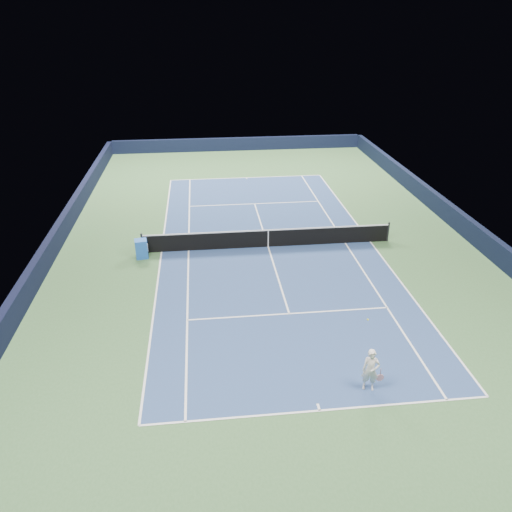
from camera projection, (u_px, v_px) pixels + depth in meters
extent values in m
plane|color=#365C32|center=(268.00, 247.00, 25.94)|extent=(40.00, 40.00, 0.00)
cube|color=black|center=(238.00, 144.00, 43.34)|extent=(22.00, 0.35, 1.10)
cube|color=black|center=(468.00, 228.00, 26.79)|extent=(0.35, 40.00, 1.10)
cube|color=black|center=(51.00, 247.00, 24.61)|extent=(0.35, 40.00, 1.10)
cube|color=navy|center=(268.00, 247.00, 25.94)|extent=(10.97, 23.77, 0.01)
cube|color=white|center=(246.00, 178.00, 36.51)|extent=(10.97, 0.08, 0.00)
cube|color=white|center=(320.00, 411.00, 15.37)|extent=(10.97, 0.08, 0.00)
cube|color=white|center=(370.00, 242.00, 26.49)|extent=(0.08, 23.77, 0.00)
cube|color=white|center=(162.00, 252.00, 25.39)|extent=(0.08, 23.77, 0.00)
cube|color=white|center=(345.00, 243.00, 26.35)|extent=(0.08, 23.77, 0.00)
cube|color=white|center=(189.00, 250.00, 25.53)|extent=(0.08, 23.77, 0.00)
cube|color=white|center=(255.00, 204.00, 31.63)|extent=(8.23, 0.08, 0.00)
cube|color=white|center=(289.00, 314.00, 20.25)|extent=(8.23, 0.08, 0.00)
cube|color=white|center=(268.00, 247.00, 25.94)|extent=(0.08, 12.80, 0.00)
cube|color=white|center=(247.00, 178.00, 36.38)|extent=(0.08, 0.30, 0.00)
cube|color=white|center=(319.00, 407.00, 15.50)|extent=(0.08, 0.30, 0.00)
cylinder|color=black|center=(142.00, 243.00, 25.06)|extent=(0.10, 0.10, 1.07)
cylinder|color=black|center=(388.00, 232.00, 26.35)|extent=(0.10, 0.10, 1.07)
cube|color=black|center=(268.00, 239.00, 25.74)|extent=(12.80, 0.03, 0.91)
cube|color=white|center=(268.00, 230.00, 25.52)|extent=(12.80, 0.04, 0.06)
cube|color=white|center=(268.00, 239.00, 25.74)|extent=(0.05, 0.04, 0.91)
cube|color=blue|center=(141.00, 249.00, 24.62)|extent=(0.66, 0.62, 0.96)
cube|color=white|center=(147.00, 249.00, 24.66)|extent=(0.02, 0.43, 0.43)
imported|color=silver|center=(371.00, 370.00, 15.94)|extent=(0.63, 0.50, 1.50)
cylinder|color=#C47F93|center=(381.00, 372.00, 15.95)|extent=(0.03, 0.03, 0.25)
cylinder|color=black|center=(380.00, 378.00, 16.06)|extent=(0.25, 0.02, 0.25)
cylinder|color=pink|center=(380.00, 378.00, 16.06)|extent=(0.27, 0.02, 0.27)
sphere|color=yellow|center=(368.00, 320.00, 16.28)|extent=(0.07, 0.07, 0.07)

